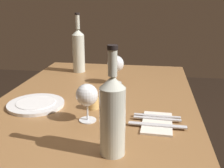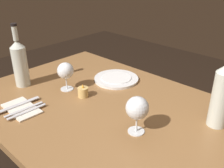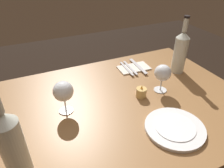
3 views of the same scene
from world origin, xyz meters
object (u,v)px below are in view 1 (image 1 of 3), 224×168
at_px(wine_glass_left, 116,64).
at_px(table_knife, 157,125).
at_px(fork_outer, 157,116).
at_px(dinner_plate, 36,104).
at_px(wine_bottle_second, 113,114).
at_px(votive_candle, 93,103).
at_px(folded_napkin, 157,123).
at_px(fork_inner, 157,119).
at_px(wine_bottle, 79,50).
at_px(wine_glass_right, 87,96).

height_order(wine_glass_left, table_knife, wine_glass_left).
bearing_deg(fork_outer, dinner_plate, -95.58).
distance_m(wine_bottle_second, votive_candle, 0.37).
height_order(folded_napkin, fork_inner, fork_inner).
height_order(votive_candle, fork_outer, votive_candle).
bearing_deg(votive_candle, fork_inner, 72.48).
height_order(folded_napkin, table_knife, table_knife).
xyz_separation_m(votive_candle, fork_inner, (0.09, 0.27, -0.01)).
xyz_separation_m(votive_candle, dinner_plate, (0.01, -0.25, -0.02)).
distance_m(wine_glass_left, wine_bottle, 0.33).
relative_size(wine_glass_left, wine_glass_right, 1.04).
distance_m(dinner_plate, table_knife, 0.54).
distance_m(wine_glass_left, folded_napkin, 0.54).
height_order(fork_inner, table_knife, same).
height_order(wine_glass_left, fork_outer, wine_glass_left).
xyz_separation_m(folded_napkin, table_knife, (0.03, 0.00, 0.01)).
height_order(votive_candle, fork_inner, votive_candle).
xyz_separation_m(votive_candle, table_knife, (0.14, 0.27, -0.01)).
height_order(wine_glass_right, dinner_plate, wine_glass_right).
relative_size(wine_glass_right, folded_napkin, 0.76).
xyz_separation_m(wine_glass_left, dinner_plate, (0.38, -0.30, -0.10)).
distance_m(wine_glass_right, folded_napkin, 0.28).
height_order(wine_bottle_second, fork_inner, wine_bottle_second).
xyz_separation_m(votive_candle, fork_outer, (0.06, 0.27, -0.01)).
distance_m(wine_bottle, folded_napkin, 0.85).
height_order(fork_inner, fork_outer, same).
bearing_deg(fork_outer, wine_bottle_second, -26.50).
bearing_deg(dinner_plate, wine_bottle_second, 50.21).
height_order(wine_bottle_second, folded_napkin, wine_bottle_second).
height_order(wine_glass_right, folded_napkin, wine_glass_right).
relative_size(folded_napkin, table_knife, 0.92).
xyz_separation_m(wine_bottle_second, folded_napkin, (-0.22, 0.13, -0.12)).
xyz_separation_m(wine_glass_left, wine_bottle_second, (0.70, 0.09, 0.02)).
distance_m(wine_bottle_second, fork_outer, 0.32).
relative_size(folded_napkin, fork_outer, 1.08).
bearing_deg(wine_bottle, folded_napkin, 35.40).
distance_m(wine_bottle, votive_candle, 0.62).
xyz_separation_m(wine_glass_left, votive_candle, (0.37, -0.05, -0.08)).
xyz_separation_m(votive_candle, folded_napkin, (0.11, 0.27, -0.02)).
height_order(wine_glass_left, dinner_plate, wine_glass_left).
distance_m(wine_bottle, table_knife, 0.87).
xyz_separation_m(wine_glass_right, folded_napkin, (-0.01, 0.26, -0.10)).
height_order(wine_bottle, fork_inner, wine_bottle).
height_order(wine_glass_right, wine_bottle, wine_bottle).
distance_m(wine_glass_right, wine_bottle, 0.73).
bearing_deg(wine_glass_left, dinner_plate, -38.23).
height_order(wine_glass_left, wine_bottle_second, wine_bottle_second).
xyz_separation_m(wine_bottle, wine_bottle_second, (0.90, 0.35, -0.01)).
bearing_deg(wine_glass_left, folded_napkin, 25.12).
distance_m(wine_glass_left, wine_glass_right, 0.49).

